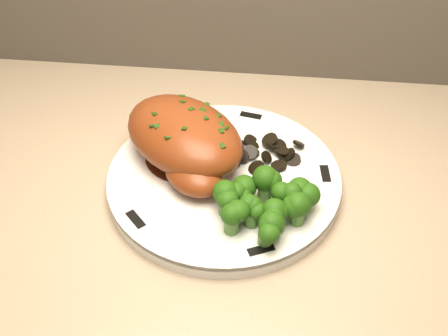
# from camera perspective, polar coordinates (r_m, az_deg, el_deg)

# --- Properties ---
(plate) EXTENTS (0.32, 0.32, 0.02)m
(plate) POSITION_cam_1_polar(r_m,az_deg,el_deg) (0.59, -0.00, -1.29)
(plate) COLOR silver
(plate) RESTS_ON counter
(rim_accent_0) EXTENTS (0.01, 0.03, 0.00)m
(rim_accent_0) POSITION_cam_1_polar(r_m,az_deg,el_deg) (0.60, 10.24, -0.58)
(rim_accent_0) COLOR black
(rim_accent_0) RESTS_ON plate
(rim_accent_1) EXTENTS (0.03, 0.01, 0.00)m
(rim_accent_1) POSITION_cam_1_polar(r_m,az_deg,el_deg) (0.67, 2.75, 5.33)
(rim_accent_1) COLOR black
(rim_accent_1) RESTS_ON plate
(rim_accent_2) EXTENTS (0.02, 0.03, 0.00)m
(rim_accent_2) POSITION_cam_1_polar(r_m,az_deg,el_deg) (0.64, -7.80, 3.12)
(rim_accent_2) COLOR black
(rim_accent_2) RESTS_ON plate
(rim_accent_3) EXTENTS (0.02, 0.02, 0.00)m
(rim_accent_3) POSITION_cam_1_polar(r_m,az_deg,el_deg) (0.55, -8.97, -5.19)
(rim_accent_3) COLOR black
(rim_accent_3) RESTS_ON plate
(rim_accent_4) EXTENTS (0.03, 0.02, 0.00)m
(rim_accent_4) POSITION_cam_1_polar(r_m,az_deg,el_deg) (0.52, 3.78, -8.30)
(rim_accent_4) COLOR black
(rim_accent_4) RESTS_ON plate
(gravy_pool) EXTENTS (0.09, 0.09, 0.00)m
(gravy_pool) POSITION_cam_1_polar(r_m,az_deg,el_deg) (0.61, -3.95, 1.25)
(gravy_pool) COLOR #39180A
(gravy_pool) RESTS_ON plate
(chicken_breast) EXTENTS (0.18, 0.17, 0.06)m
(chicken_breast) POSITION_cam_1_polar(r_m,az_deg,el_deg) (0.59, -3.97, 2.88)
(chicken_breast) COLOR brown
(chicken_breast) RESTS_ON plate
(mushroom_pile) EXTENTS (0.07, 0.05, 0.02)m
(mushroom_pile) POSITION_cam_1_polar(r_m,az_deg,el_deg) (0.61, 4.38, 1.13)
(mushroom_pile) COLOR black
(mushroom_pile) RESTS_ON plate
(broccoli_florets) EXTENTS (0.10, 0.08, 0.03)m
(broccoli_florets) POSITION_cam_1_polar(r_m,az_deg,el_deg) (0.53, 4.21, -3.82)
(broccoli_florets) COLOR #4D7D35
(broccoli_florets) RESTS_ON plate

